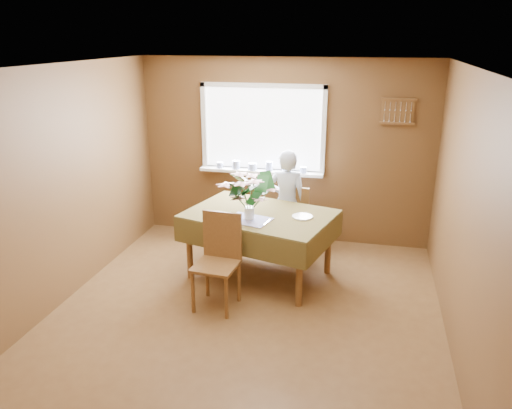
% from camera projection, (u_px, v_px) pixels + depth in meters
% --- Properties ---
extents(floor, '(4.50, 4.50, 0.00)m').
position_uv_depth(floor, '(244.00, 317.00, 5.15)').
color(floor, brown).
rests_on(floor, ground).
extents(ceiling, '(4.50, 4.50, 0.00)m').
position_uv_depth(ceiling, '(242.00, 67.00, 4.34)').
color(ceiling, white).
rests_on(ceiling, wall_back).
extents(wall_back, '(4.00, 0.00, 4.00)m').
position_uv_depth(wall_back, '(284.00, 152.00, 6.82)').
color(wall_back, brown).
rests_on(wall_back, floor).
extents(wall_front, '(4.00, 0.00, 4.00)m').
position_uv_depth(wall_front, '(138.00, 333.00, 2.68)').
color(wall_front, brown).
rests_on(wall_front, floor).
extents(wall_left, '(0.00, 4.50, 4.50)m').
position_uv_depth(wall_left, '(57.00, 189.00, 5.18)').
color(wall_left, brown).
rests_on(wall_left, floor).
extents(wall_right, '(0.00, 4.50, 4.50)m').
position_uv_depth(wall_right, '(466.00, 220.00, 4.32)').
color(wall_right, brown).
rests_on(wall_right, floor).
extents(window_assembly, '(1.72, 0.20, 1.22)m').
position_uv_depth(window_assembly, '(262.00, 144.00, 6.80)').
color(window_assembly, white).
rests_on(window_assembly, wall_back).
extents(spoon_rack, '(0.44, 0.05, 0.33)m').
position_uv_depth(spoon_rack, '(398.00, 111.00, 6.28)').
color(spoon_rack, brown).
rests_on(spoon_rack, wall_back).
extents(dining_table, '(1.88, 1.51, 0.81)m').
position_uv_depth(dining_table, '(260.00, 221.00, 5.83)').
color(dining_table, brown).
rests_on(dining_table, floor).
extents(chair_far, '(0.43, 0.43, 0.92)m').
position_uv_depth(chair_far, '(296.00, 215.00, 6.61)').
color(chair_far, brown).
rests_on(chair_far, floor).
extents(chair_near, '(0.47, 0.47, 1.01)m').
position_uv_depth(chair_near, '(219.00, 257.00, 5.26)').
color(chair_near, brown).
rests_on(chair_near, floor).
extents(seated_woman, '(0.52, 0.35, 1.41)m').
position_uv_depth(seated_woman, '(287.00, 203.00, 6.47)').
color(seated_woman, white).
rests_on(seated_woman, floor).
extents(flower_bouquet, '(0.57, 0.57, 0.49)m').
position_uv_depth(flower_bouquet, '(249.00, 192.00, 5.51)').
color(flower_bouquet, white).
rests_on(flower_bouquet, dining_table).
extents(side_plate, '(0.28, 0.28, 0.01)m').
position_uv_depth(side_plate, '(302.00, 217.00, 5.67)').
color(side_plate, white).
rests_on(side_plate, dining_table).
extents(table_knife, '(0.05, 0.20, 0.00)m').
position_uv_depth(table_knife, '(267.00, 222.00, 5.50)').
color(table_knife, silver).
rests_on(table_knife, dining_table).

